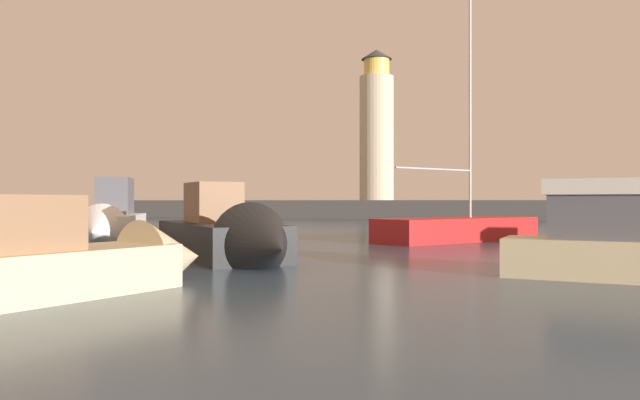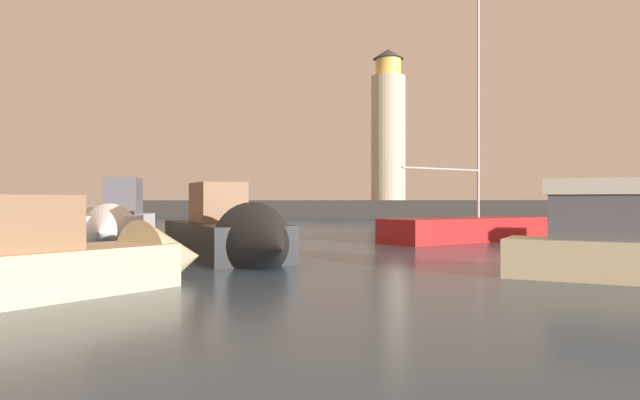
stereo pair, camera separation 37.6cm
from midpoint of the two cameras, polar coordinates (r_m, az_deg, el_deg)
name	(u,v)px [view 2 (the right image)]	position (r m, az deg, el deg)	size (l,w,h in m)	color
ground_plane	(416,236)	(31.05, 9.66, -3.50)	(220.00, 220.00, 0.00)	#384C60
breakwater	(453,210)	(60.81, 13.06, -0.92)	(72.70, 5.22, 1.92)	#423F3D
lighthouse	(388,129)	(62.03, 6.85, 6.93)	(3.58, 3.58, 15.84)	beige
motorboat_2	(236,237)	(18.24, -7.58, -3.63)	(7.51, 7.87, 3.06)	black
motorboat_3	(87,260)	(12.89, -21.00, -5.53)	(4.07, 6.78, 2.39)	beige
motorboat_4	(117,223)	(26.74, -18.79, -2.18)	(5.32, 7.92, 3.30)	white
sailboat_moored	(466,228)	(27.78, 14.40, -2.69)	(7.46, 8.25, 13.31)	#B21E1E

